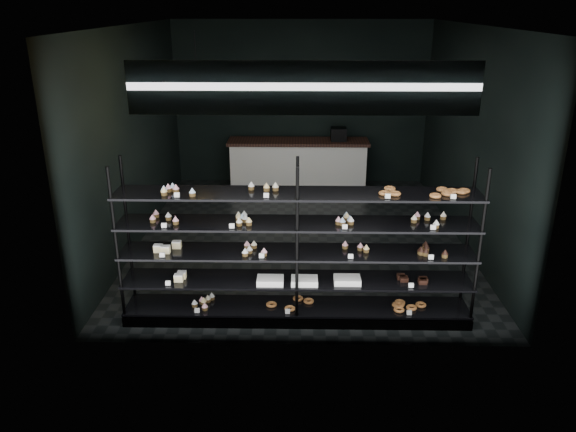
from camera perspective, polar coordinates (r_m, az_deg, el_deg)
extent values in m
cube|color=black|center=(8.94, 1.28, -2.10)|extent=(5.00, 6.00, 0.01)
cube|color=black|center=(8.23, 1.47, 18.80)|extent=(5.00, 6.00, 0.01)
cube|color=black|center=(11.38, 1.32, 11.31)|extent=(5.00, 0.01, 3.20)
cube|color=black|center=(5.56, 1.46, 0.95)|extent=(5.00, 0.01, 3.20)
cube|color=black|center=(8.79, -15.31, 7.71)|extent=(0.01, 6.00, 3.20)
cube|color=black|center=(8.82, 17.98, 7.47)|extent=(0.01, 6.00, 3.20)
cube|color=black|center=(6.72, 0.88, -9.85)|extent=(4.00, 0.50, 0.12)
cylinder|color=black|center=(6.41, -17.00, -3.14)|extent=(0.04, 0.04, 1.85)
cylinder|color=black|center=(6.79, -15.92, -1.63)|extent=(0.04, 0.04, 1.85)
cylinder|color=black|center=(6.10, 0.92, -3.42)|extent=(0.04, 0.04, 1.85)
cylinder|color=black|center=(6.50, 0.94, -1.83)|extent=(0.04, 0.04, 1.85)
cylinder|color=black|center=(6.40, 18.87, -3.38)|extent=(0.04, 0.04, 1.85)
cylinder|color=black|center=(6.79, 17.81, -1.86)|extent=(0.04, 0.04, 1.85)
cube|color=black|center=(6.68, 0.89, -9.19)|extent=(4.00, 0.50, 0.03)
cube|color=black|center=(6.51, 0.91, -6.52)|extent=(4.00, 0.50, 0.02)
cube|color=black|center=(6.35, 0.92, -3.72)|extent=(4.00, 0.50, 0.02)
cube|color=black|center=(6.22, 0.94, -0.78)|extent=(4.00, 0.50, 0.02)
cube|color=black|center=(6.09, 0.96, 2.28)|extent=(4.00, 0.50, 0.02)
cube|color=white|center=(6.05, -11.36, 2.10)|extent=(0.06, 0.04, 0.06)
cube|color=white|center=(5.92, -2.49, 2.08)|extent=(0.06, 0.04, 0.06)
cube|color=white|center=(5.99, 10.11, 1.98)|extent=(0.05, 0.04, 0.06)
cube|color=white|center=(6.14, 16.62, 1.88)|extent=(0.06, 0.04, 0.06)
cube|color=white|center=(6.20, -12.32, -0.96)|extent=(0.06, 0.04, 0.06)
cube|color=white|center=(6.07, -5.52, -1.03)|extent=(0.05, 0.04, 0.06)
cube|color=white|center=(6.06, 6.07, -1.11)|extent=(0.06, 0.04, 0.06)
cube|color=white|center=(6.21, 14.62, -1.14)|extent=(0.06, 0.04, 0.06)
cube|color=white|center=(6.36, -12.99, -3.88)|extent=(0.06, 0.04, 0.06)
cube|color=white|center=(6.19, -2.98, -4.06)|extent=(0.06, 0.04, 0.06)
cube|color=white|center=(6.20, 6.73, -4.11)|extent=(0.05, 0.04, 0.06)
cube|color=white|center=(6.35, 14.54, -4.07)|extent=(0.06, 0.04, 0.06)
cube|color=white|center=(6.49, -11.84, -6.71)|extent=(0.06, 0.04, 0.06)
cube|color=white|center=(6.46, 12.65, -6.90)|extent=(0.06, 0.04, 0.06)
cube|color=white|center=(6.61, -9.64, -9.46)|extent=(0.06, 0.04, 0.06)
cube|color=white|center=(6.50, 0.17, -9.69)|extent=(0.05, 0.04, 0.06)
cube|color=white|center=(6.62, 12.12, -9.59)|extent=(0.06, 0.04, 0.06)
cube|color=#120E46|center=(5.36, 1.58, 12.89)|extent=(3.20, 0.04, 0.45)
cube|color=white|center=(5.34, 1.58, 12.86)|extent=(3.30, 0.02, 0.50)
cylinder|color=black|center=(7.15, -9.38, 15.76)|extent=(0.01, 0.01, 0.59)
sphere|color=#FFC359|center=(7.20, -9.18, 12.29)|extent=(0.29, 0.29, 0.29)
cube|color=silver|center=(11.15, 1.03, 5.10)|extent=(2.63, 0.60, 0.92)
cube|color=black|center=(11.02, 1.05, 7.55)|extent=(2.74, 0.65, 0.06)
cube|color=black|center=(11.02, 5.15, 8.29)|extent=(0.30, 0.30, 0.25)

